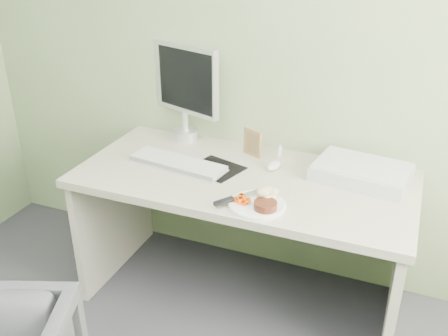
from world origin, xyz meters
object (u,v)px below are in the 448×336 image
at_px(desk, 243,209).
at_px(scanner, 361,173).
at_px(plate, 257,205).
at_px(monitor, 186,87).

bearing_deg(desk, scanner, 18.13).
distance_m(plate, scanner, 0.56).
distance_m(desk, plate, 0.35).
relative_size(desk, scanner, 3.72).
bearing_deg(scanner, plate, -123.29).
bearing_deg(scanner, monitor, -179.96).
height_order(scanner, monitor, monitor).
height_order(desk, scanner, scanner).
height_order(desk, plate, plate).
distance_m(scanner, monitor, 1.02).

